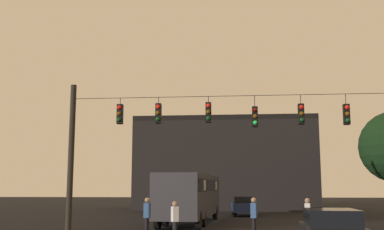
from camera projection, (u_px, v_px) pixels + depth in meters
ground_plane at (235, 223)px, 30.11m from camera, size 168.00×168.00×0.00m
overhead_signal_span at (232, 142)px, 21.84m from camera, size 15.73×0.44×7.19m
city_bus at (190, 193)px, 29.41m from camera, size 3.20×11.14×3.00m
car_far_left at (244, 206)px, 37.89m from camera, size 2.07×4.43×1.52m
pedestrian_crossing_left at (254, 215)px, 20.81m from camera, size 0.32×0.41×1.78m
pedestrian_crossing_center at (308, 215)px, 21.19m from camera, size 0.31×0.40×1.75m
pedestrian_crossing_right at (147, 215)px, 21.02m from camera, size 0.27×0.38×1.77m
pedestrian_near_bus at (175, 219)px, 19.43m from camera, size 0.36×0.43×1.65m
corner_building at (226, 165)px, 50.88m from camera, size 18.12×11.75×9.29m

